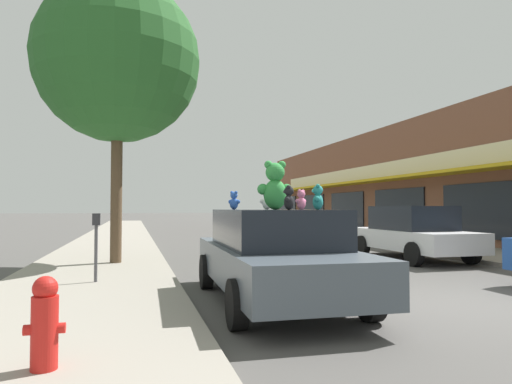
# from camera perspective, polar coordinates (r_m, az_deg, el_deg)

# --- Properties ---
(ground_plane) EXTENTS (260.00, 260.00, 0.00)m
(ground_plane) POSITION_cam_1_polar(r_m,az_deg,el_deg) (7.97, 23.35, -12.64)
(ground_plane) COLOR #514F4C
(sidewalk_near) EXTENTS (3.26, 90.00, 0.12)m
(sidewalk_near) POSITION_cam_1_polar(r_m,az_deg,el_deg) (6.36, -22.60, -14.87)
(sidewalk_near) COLOR gray
(sidewalk_near) RESTS_ON ground_plane
(plush_art_car) EXTENTS (2.09, 4.79, 1.47)m
(plush_art_car) POSITION_cam_1_polar(r_m,az_deg,el_deg) (7.30, 2.31, -7.69)
(plush_art_car) COLOR #4C5660
(plush_art_car) RESTS_ON ground_plane
(teddy_bear_giant) EXTENTS (0.57, 0.36, 0.77)m
(teddy_bear_giant) POSITION_cam_1_polar(r_m,az_deg,el_deg) (7.19, 2.39, 0.74)
(teddy_bear_giant) COLOR green
(teddy_bear_giant) RESTS_ON plush_art_car
(teddy_bear_cream) EXTENTS (0.21, 0.27, 0.36)m
(teddy_bear_cream) POSITION_cam_1_polar(r_m,az_deg,el_deg) (8.12, 2.74, -0.97)
(teddy_bear_cream) COLOR beige
(teddy_bear_cream) RESTS_ON plush_art_car
(teddy_bear_white) EXTENTS (0.26, 0.16, 0.34)m
(teddy_bear_white) POSITION_cam_1_polar(r_m,az_deg,el_deg) (8.00, 1.37, -1.03)
(teddy_bear_white) COLOR white
(teddy_bear_white) RESTS_ON plush_art_car
(teddy_bear_black) EXTENTS (0.20, 0.26, 0.34)m
(teddy_bear_black) POSITION_cam_1_polar(r_m,az_deg,el_deg) (6.26, 4.12, -0.75)
(teddy_bear_black) COLOR black
(teddy_bear_black) RESTS_ON plush_art_car
(teddy_bear_pink) EXTENTS (0.26, 0.21, 0.35)m
(teddy_bear_pink) POSITION_cam_1_polar(r_m,az_deg,el_deg) (7.91, 5.67, -0.98)
(teddy_bear_pink) COLOR pink
(teddy_bear_pink) RESTS_ON plush_art_car
(teddy_bear_teal) EXTENTS (0.21, 0.28, 0.38)m
(teddy_bear_teal) POSITION_cam_1_polar(r_m,az_deg,el_deg) (6.74, 7.72, -0.68)
(teddy_bear_teal) COLOR teal
(teddy_bear_teal) RESTS_ON plush_art_car
(teddy_bear_blue) EXTENTS (0.22, 0.23, 0.33)m
(teddy_bear_blue) POSITION_cam_1_polar(r_m,az_deg,el_deg) (8.21, -2.77, -1.08)
(teddy_bear_blue) COLOR blue
(teddy_bear_blue) RESTS_ON plush_art_car
(parked_car_far_center) EXTENTS (1.93, 4.35, 1.54)m
(parked_car_far_center) POSITION_cam_1_polar(r_m,az_deg,el_deg) (13.96, 18.92, -4.79)
(parked_car_far_center) COLOR silver
(parked_car_far_center) RESTS_ON ground_plane
(street_tree) EXTENTS (4.16, 4.16, 7.21)m
(street_tree) POSITION_cam_1_polar(r_m,az_deg,el_deg) (12.59, -16.89, 15.38)
(street_tree) COLOR brown
(street_tree) RESTS_ON sidewalk_near
(fire_hydrant) EXTENTS (0.33, 0.22, 0.79)m
(fire_hydrant) POSITION_cam_1_polar(r_m,az_deg,el_deg) (4.42, -24.90, -14.58)
(fire_hydrant) COLOR red
(fire_hydrant) RESTS_ON sidewalk_near
(parking_meter) EXTENTS (0.14, 0.10, 1.27)m
(parking_meter) POSITION_cam_1_polar(r_m,az_deg,el_deg) (9.02, -19.36, -5.46)
(parking_meter) COLOR #4C4C51
(parking_meter) RESTS_ON sidewalk_near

